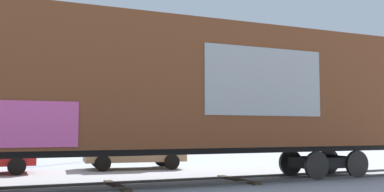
{
  "coord_description": "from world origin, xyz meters",
  "views": [
    {
      "loc": [
        -3.36,
        -12.79,
        1.61
      ],
      "look_at": [
        1.62,
        1.12,
        2.76
      ],
      "focal_mm": 41.46,
      "sensor_mm": 36.0,
      "label": 1
    }
  ],
  "objects": [
    {
      "name": "hillside",
      "position": [
        0.08,
        73.1,
        5.6
      ],
      "size": [
        146.95,
        39.62,
        16.09
      ],
      "color": "slate",
      "rests_on": "ground_plane"
    },
    {
      "name": "parked_car_tan",
      "position": [
        0.66,
        5.69,
        0.78
      ],
      "size": [
        4.18,
        2.12,
        1.5
      ],
      "color": "#9E8966",
      "rests_on": "ground_plane"
    },
    {
      "name": "freight_car",
      "position": [
        0.32,
        -0.0,
        2.88
      ],
      "size": [
        18.02,
        3.99,
        5.02
      ],
      "color": "brown",
      "rests_on": "ground_plane"
    },
    {
      "name": "ground_plane",
      "position": [
        0.0,
        0.0,
        0.0
      ],
      "size": [
        260.0,
        260.0,
        0.0
      ],
      "primitive_type": "plane",
      "color": "#B2B5BC"
    },
    {
      "name": "track",
      "position": [
        -0.49,
        -0.05,
        0.04
      ],
      "size": [
        59.99,
        5.05,
        0.08
      ],
      "color": "#4C4742",
      "rests_on": "ground_plane"
    },
    {
      "name": "flagpole",
      "position": [
        2.07,
        13.57,
        4.8
      ],
      "size": [
        1.07,
        1.29,
        7.38
      ],
      "color": "silver",
      "rests_on": "ground_plane"
    }
  ]
}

